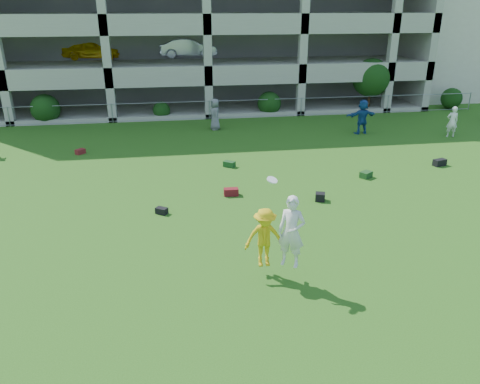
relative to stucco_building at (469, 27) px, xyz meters
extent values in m
plane|color=#235114|center=(-23.00, -28.00, -5.00)|extent=(100.00, 100.00, 0.00)
cube|color=beige|center=(0.00, 0.00, 0.00)|extent=(16.00, 14.00, 10.00)
imported|color=slate|center=(-22.92, -11.64, -4.10)|extent=(0.73, 0.97, 1.80)
imported|color=navy|center=(-14.88, -13.88, -4.04)|extent=(1.85, 0.80, 1.93)
imported|color=white|center=(-10.27, -15.31, -4.15)|extent=(0.69, 0.52, 1.69)
cube|color=#55110E|center=(-23.43, -21.85, -4.86)|extent=(0.56, 0.32, 0.28)
cube|color=black|center=(-26.07, -23.14, -4.89)|extent=(0.47, 0.43, 0.22)
cube|color=#153A17|center=(-17.51, -20.79, -4.87)|extent=(0.61, 0.57, 0.26)
cube|color=black|center=(-20.22, -22.89, -4.85)|extent=(0.45, 0.45, 0.30)
cube|color=black|center=(-13.58, -19.82, -4.85)|extent=(0.66, 0.46, 0.30)
cube|color=#590F1F|center=(-29.98, -15.40, -4.88)|extent=(0.51, 0.52, 0.24)
cube|color=#153A19|center=(-23.04, -18.48, -4.88)|extent=(0.58, 0.54, 0.25)
imported|color=gold|center=(-23.34, -27.59, -3.88)|extent=(1.07, 0.63, 1.65)
imported|color=silver|center=(-22.75, -28.05, -3.53)|extent=(0.83, 0.75, 1.91)
cylinder|color=white|center=(-23.24, -27.81, -2.18)|extent=(0.29, 0.27, 0.18)
cube|color=#9E998C|center=(-23.00, 4.75, 1.00)|extent=(30.00, 0.50, 12.00)
cube|color=#9E998C|center=(-8.25, -2.00, 1.00)|extent=(0.50, 14.00, 12.00)
cube|color=#9E998C|center=(-23.00, -2.00, -4.85)|extent=(30.00, 14.00, 0.30)
cube|color=#9E998C|center=(-23.00, -2.00, -1.85)|extent=(30.00, 14.00, 0.30)
cube|color=#9E998C|center=(-23.00, -2.00, 1.15)|extent=(30.00, 14.00, 0.30)
cube|color=#9E998C|center=(-23.00, -8.85, -2.45)|extent=(30.00, 0.30, 0.90)
cube|color=#9E998C|center=(-23.00, -8.85, 0.55)|extent=(30.00, 0.30, 0.90)
cube|color=#9E998C|center=(-29.00, -8.75, 1.00)|extent=(0.50, 0.50, 12.00)
cube|color=#9E998C|center=(-23.00, -8.75, 1.00)|extent=(0.50, 0.50, 12.00)
cube|color=#9E998C|center=(-17.00, -8.75, 1.00)|extent=(0.50, 0.50, 12.00)
cube|color=#9E998C|center=(-11.00, -8.75, 1.00)|extent=(0.50, 0.50, 12.00)
cube|color=#605E59|center=(-23.00, 0.00, 1.00)|extent=(29.00, 9.00, 11.60)
imported|color=yellow|center=(-30.47, -4.00, -1.04)|extent=(3.96, 1.77, 1.32)
imported|color=silver|center=(-23.93, -4.00, -1.04)|extent=(4.04, 1.50, 1.32)
cylinder|color=gray|center=(-35.00, -9.00, -4.40)|extent=(0.06, 0.06, 1.20)
cylinder|color=gray|center=(-29.00, -9.00, -4.40)|extent=(0.06, 0.06, 1.20)
cylinder|color=gray|center=(-23.00, -9.00, -4.40)|extent=(0.06, 0.06, 1.20)
cylinder|color=gray|center=(-17.00, -9.00, -4.40)|extent=(0.06, 0.06, 1.20)
cylinder|color=gray|center=(-11.00, -9.00, -4.40)|extent=(0.06, 0.06, 1.20)
cylinder|color=gray|center=(-5.00, -9.00, -4.40)|extent=(0.06, 0.06, 1.20)
cylinder|color=gray|center=(-23.00, -9.00, -3.85)|extent=(36.00, 0.04, 0.04)
cylinder|color=gray|center=(-23.00, -9.00, -4.92)|extent=(36.00, 0.04, 0.04)
sphere|color=#163D11|center=(-33.00, -8.40, -4.12)|extent=(1.76, 1.76, 1.76)
sphere|color=#163D11|center=(-26.00, -8.40, -4.45)|extent=(1.10, 1.10, 1.10)
sphere|color=#163D11|center=(-19.00, -8.40, -4.23)|extent=(1.54, 1.54, 1.54)
cylinder|color=#382314|center=(-12.00, -8.20, -4.02)|extent=(0.16, 0.16, 1.96)
sphere|color=#163D11|center=(-12.00, -8.20, -2.76)|extent=(2.52, 2.52, 2.52)
sphere|color=#163D11|center=(-6.00, -8.40, -4.29)|extent=(1.43, 1.43, 1.43)
camera|label=1|loc=(-25.71, -38.31, 1.84)|focal=35.00mm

